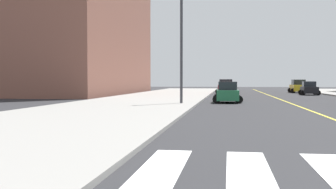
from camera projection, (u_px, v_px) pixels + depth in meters
name	position (u px, v px, depth m)	size (l,w,h in m)	color
sidewalk_kerb_west	(111.00, 109.00, 25.36)	(10.00, 120.00, 0.15)	gray
lane_divider_paint	(275.00, 97.00, 43.32)	(0.16, 80.00, 0.01)	yellow
low_rise_brick_west	(71.00, 2.00, 55.85)	(16.00, 32.00, 25.39)	brown
car_black_nearest	(309.00, 89.00, 50.87)	(2.48, 3.88, 1.70)	black
car_red_second	(226.00, 87.00, 54.90)	(2.83, 4.47, 1.98)	red
car_yellow_fourth	(299.00, 87.00, 59.67)	(2.76, 4.38, 1.95)	gold
car_green_fifth	(227.00, 93.00, 33.42)	(2.49, 3.92, 1.73)	#236B42
street_lamp	(181.00, 38.00, 29.99)	(0.44, 0.44, 8.21)	#38383D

